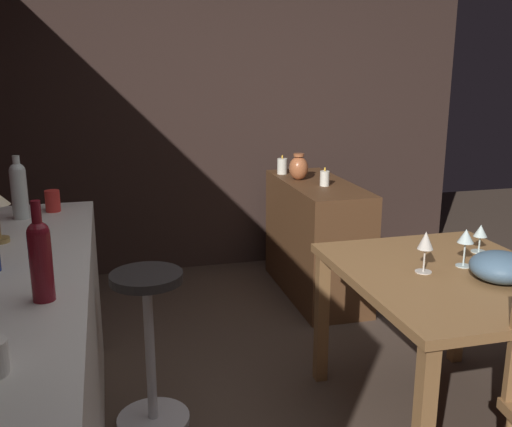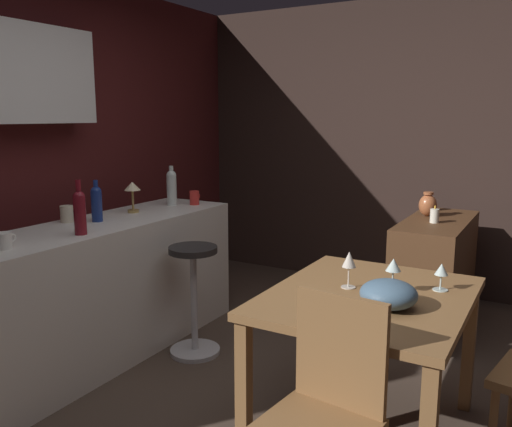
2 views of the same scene
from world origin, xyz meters
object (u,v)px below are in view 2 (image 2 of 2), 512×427
Objects in this scene: vase_copper at (428,205)px; cup_red at (194,198)px; wine_glass_center at (441,271)px; wine_bottle_cobalt at (97,202)px; chair_near_window at (325,409)px; cup_white at (2,241)px; sideboard_cabinet at (434,273)px; counter_lamp at (132,190)px; wine_bottle_clear at (172,186)px; wine_glass_left at (393,267)px; pillar_candle_short at (435,216)px; fruit_bowl at (389,294)px; bar_stool at (194,297)px; wine_glass_right at (349,261)px; wine_bottle_ruby at (80,210)px; dining_table at (368,312)px; cup_cream at (67,214)px; pillar_candle_tall at (429,204)px.

cup_red is at bearing 118.19° from vase_copper.
wine_bottle_cobalt reaches higher than wine_glass_center.
cup_white is (-0.04, 1.79, 0.44)m from chair_near_window.
counter_lamp reaches higher than sideboard_cabinet.
wine_glass_center is at bearing -105.36° from wine_bottle_clear.
pillar_candle_short is at bearing 4.16° from wine_glass_left.
pillar_candle_short is at bearing 4.97° from fruit_bowl.
bar_stool is at bearing 79.05° from wine_glass_left.
vase_copper is (1.71, -1.74, -0.12)m from wine_bottle_cobalt.
wine_glass_right is 1.74m from wine_bottle_cobalt.
wine_bottle_ruby is 0.73m from counter_lamp.
wine_glass_right reaches higher than bar_stool.
counter_lamp is at bearing 81.52° from bar_stool.
cup_cream is (-0.06, 2.01, 0.31)m from dining_table.
cup_red is at bearing 109.67° from pillar_candle_short.
wine_glass_center is 2.00m from wine_bottle_ruby.
cup_white reaches higher than pillar_candle_tall.
bar_stool is (0.33, 1.29, -0.25)m from dining_table.
wine_bottle_cobalt is 0.37m from counter_lamp.
pillar_candle_tall is (2.68, 0.22, 0.38)m from chair_near_window.
wine_bottle_ruby is (-0.13, 1.78, 0.24)m from fruit_bowl.
sideboard_cabinet is 4.99× the size of counter_lamp.
pillar_candle_short is at bearing -59.51° from counter_lamp.
dining_table is 1.71m from wine_bottle_ruby.
fruit_bowl is at bearing 157.08° from wine_glass_center.
counter_lamp reaches higher than cup_white.
pillar_candle_short is (1.19, -1.28, 0.48)m from bar_stool.
sideboard_cabinet is 1.92m from cup_red.
chair_near_window is 2.21m from cup_cream.
dining_table is 1.66m from sideboard_cabinet.
bar_stool is 2.91× the size of fruit_bowl.
cup_red is at bearing 2.76° from wine_bottle_ruby.
cup_cream is 2.63m from vase_copper.
wine_glass_right is 1.57m from wine_bottle_ruby.
vase_copper is at bearing 40.14° from sideboard_cabinet.
fruit_bowl is 1.15× the size of counter_lamp.
wine_bottle_clear is 2.07m from pillar_candle_tall.
wine_glass_right is (-0.02, 0.21, 0.00)m from wine_glass_left.
counter_lamp reaches higher than fruit_bowl.
dining_table is 4.34× the size of fruit_bowl.
bar_stool is 1.81m from pillar_candle_short.
sideboard_cabinet is 3.41× the size of wine_bottle_ruby.
cup_cream is at bearing 59.36° from wine_bottle_ruby.
chair_near_window is 0.83m from wine_glass_left.
chair_near_window reaches higher than sideboard_cabinet.
pillar_candle_tall is at bearing 21.85° from sideboard_cabinet.
pillar_candle_tall is (1.68, -1.13, 0.48)m from bar_stool.
cup_white reaches higher than chair_near_window.
wine_glass_center is 1.59m from vase_copper.
wine_bottle_ruby is 2.28× the size of pillar_candle_tall.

